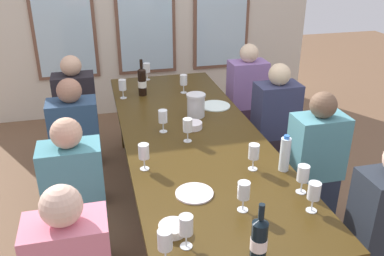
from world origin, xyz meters
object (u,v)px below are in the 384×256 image
Objects in this scene: tasting_bowl_0 at (193,125)px; seated_person_2 at (77,148)px; wine_glass_0 at (144,152)px; seated_person_5 at (246,99)px; wine_glass_5 at (244,191)px; wine_glass_6 at (314,192)px; white_plate_0 at (194,193)px; seated_person_4 at (77,116)px; wine_glass_2 at (147,69)px; wine_glass_1 at (303,175)px; wine_glass_8 at (165,241)px; seated_person_1 at (315,166)px; wine_bottle_0 at (142,81)px; seated_person_3 at (275,127)px; wine_bottle_1 at (259,239)px; dining_table at (192,141)px; wine_glass_9 at (122,85)px; wine_glass_11 at (184,80)px; wine_glass_3 at (163,117)px; tasting_bowl_1 at (173,228)px; water_bottle at (285,154)px; metal_pitcher at (196,105)px; wine_glass_4 at (254,153)px; seated_person_7 at (384,234)px; white_plate_1 at (215,106)px; wine_glass_7 at (188,126)px; seated_person_0 at (76,202)px; wine_glass_10 at (186,226)px.

seated_person_2 is (-0.89, 0.31, -0.24)m from tasting_bowl_0.
wine_glass_0 is 0.16× the size of seated_person_5.
wine_glass_5 and wine_glass_6 have the same top height.
white_plate_0 is 0.20× the size of seated_person_4.
wine_glass_2 is (0.27, 1.78, -0.00)m from wine_glass_0.
wine_glass_2 is 2.34m from wine_glass_5.
wine_glass_1 is 1.00× the size of wine_glass_8.
seated_person_5 is at bearing 90.00° from seated_person_1.
seated_person_3 reaches higher than wine_bottle_0.
wine_bottle_1 is 0.37m from wine_glass_5.
wine_bottle_0 is at bearing 92.39° from white_plate_0.
tasting_bowl_0 is (0.03, 0.09, 0.08)m from dining_table.
wine_glass_6 is at bearing -67.11° from wine_glass_9.
wine_glass_11 is at bearing 0.90° from wine_glass_9.
wine_glass_0 is 1.55m from seated_person_3.
wine_glass_3 is (0.04, -0.83, -0.01)m from wine_bottle_0.
tasting_bowl_1 is at bearing -119.19° from seated_person_5.
white_plate_0 is 1.26× the size of wine_glass_11.
wine_glass_6 is at bearing -59.76° from seated_person_4.
wine_glass_11 is at bearing 67.08° from wine_glass_3.
water_bottle is 0.22× the size of seated_person_3.
seated_person_3 is 0.72m from seated_person_5.
metal_pitcher is at bearing -4.67° from seated_person_2.
tasting_bowl_0 is 0.96m from seated_person_1.
metal_pitcher is at bearing 71.30° from tasting_bowl_1.
dining_table is 0.99m from wine_glass_9.
seated_person_3 is at bearing -25.23° from wine_bottle_0.
wine_bottle_0 reaches higher than wine_glass_4.
seated_person_7 is at bearing -26.65° from wine_glass_1.
wine_glass_1 and wine_glass_9 have the same top height.
white_plate_1 is 1.50× the size of wine_glass_6.
seated_person_5 is (0.92, 1.22, -0.34)m from wine_glass_7.
seated_person_0 and seated_person_2 have the same top height.
seated_person_7 is (1.72, -0.75, 0.00)m from seated_person_0.
tasting_bowl_1 is 0.82× the size of wine_glass_10.
wine_glass_9 is (-0.18, -0.04, -0.01)m from wine_bottle_0.
wine_glass_7 is (-0.50, 0.53, 0.01)m from water_bottle.
wine_glass_8 is at bearing -118.50° from seated_person_5.
wine_glass_0 is at bearing 88.58° from wine_glass_8.
wine_glass_7 is (0.35, 0.32, 0.00)m from wine_glass_0.
wine_glass_1 is 1.41m from seated_person_3.
wine_glass_4 is at bearing -72.09° from tasting_bowl_0.
wine_glass_3 is 1.15m from seated_person_3.
wine_glass_11 is (-0.11, 1.48, 0.00)m from wine_glass_4.
wine_glass_11 is at bearing 99.19° from wine_glass_1.
seated_person_1 is 0.80m from seated_person_7.
wine_bottle_1 reaches higher than tasting_bowl_0.
tasting_bowl_1 is (-0.47, -1.39, -0.07)m from metal_pitcher.
seated_person_1 is (1.06, -0.41, -0.34)m from wine_glass_3.
seated_person_2 is at bearing 118.48° from wine_glass_0.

